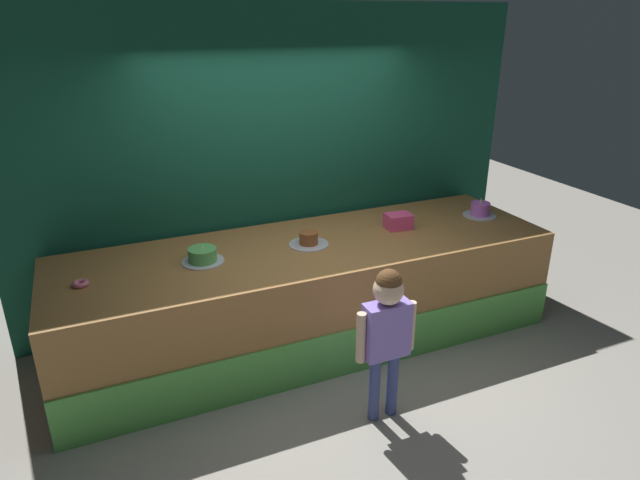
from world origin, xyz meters
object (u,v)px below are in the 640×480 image
cake_left (203,256)px  cake_right (480,210)px  pink_box (398,221)px  child_figure (387,325)px  cake_center (309,240)px  donut (81,283)px

cake_left → cake_right: 2.74m
pink_box → cake_left: 1.83m
child_figure → pink_box: child_figure is taller
pink_box → cake_right: 0.91m
pink_box → cake_center: pink_box is taller
pink_box → donut: (-2.74, -0.09, -0.05)m
pink_box → cake_right: (0.91, -0.03, -0.01)m
donut → cake_right: size_ratio=0.37×
pink_box → cake_right: size_ratio=0.73×
child_figure → pink_box: 1.52m
pink_box → cake_center: (-0.91, -0.04, -0.02)m
donut → cake_left: 0.92m
child_figure → cake_left: size_ratio=3.53×
cake_left → cake_center: (0.91, -0.01, -0.01)m
pink_box → cake_right: cake_right is taller
cake_center → pink_box: bearing=2.2°
child_figure → cake_left: bearing=128.8°
donut → cake_center: size_ratio=0.35×
donut → cake_center: cake_center is taller
donut → cake_right: 3.65m
cake_center → child_figure: bearing=-86.5°
donut → cake_left: (0.91, 0.06, 0.03)m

